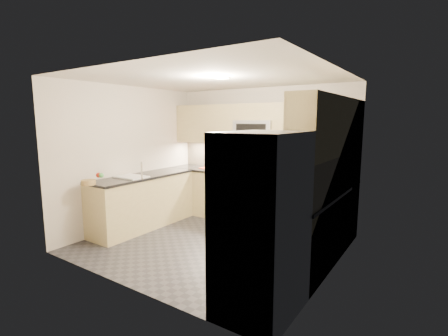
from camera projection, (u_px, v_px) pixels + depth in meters
floor at (211, 244)px, 5.03m from camera, size 3.60×3.20×0.00m
ceiling at (210, 78)px, 4.66m from camera, size 3.60×3.20×0.02m
wall_back at (261, 155)px, 6.16m from camera, size 3.60×0.02×2.50m
wall_front at (124, 181)px, 3.53m from camera, size 3.60×0.02×2.50m
wall_left at (130, 157)px, 5.84m from camera, size 0.02×3.20×2.50m
wall_right at (333, 176)px, 3.85m from camera, size 0.02×3.20×2.50m
base_cab_back_left at (206, 192)px, 6.63m from camera, size 1.42×0.60×0.90m
base_cab_back_right at (309, 208)px, 5.43m from camera, size 1.42×0.60×0.90m
base_cab_right at (310, 232)px, 4.26m from camera, size 0.60×1.70×0.90m
base_cab_peninsula at (144, 202)px, 5.79m from camera, size 0.60×2.00×0.90m
countertop_back_left at (206, 169)px, 6.56m from camera, size 1.42×0.63×0.04m
countertop_back_right at (311, 180)px, 5.36m from camera, size 1.42×0.63×0.04m
countertop_right at (312, 197)px, 4.19m from camera, size 0.63×1.70×0.04m
countertop_peninsula at (143, 176)px, 5.72m from camera, size 0.63×2.00×0.04m
upper_cab_back at (257, 124)px, 5.93m from camera, size 3.60×0.35×0.75m
upper_cab_right at (327, 126)px, 4.09m from camera, size 0.35×1.95×0.75m
backsplash_back at (260, 158)px, 6.16m from camera, size 3.60×0.01×0.51m
backsplash_right at (342, 175)px, 4.23m from camera, size 0.01×2.30×0.51m
gas_range at (252, 199)px, 6.01m from camera, size 0.76×0.65×0.91m
range_cooktop at (252, 175)px, 5.94m from camera, size 0.76×0.65×0.03m
oven_door_glass at (243, 203)px, 5.74m from camera, size 0.62×0.02×0.45m
oven_handle at (242, 188)px, 5.68m from camera, size 0.60×0.02×0.02m
microwave at (256, 131)px, 5.93m from camera, size 0.76×0.40×0.40m
microwave_door at (250, 132)px, 5.76m from camera, size 0.60×0.01×0.28m
refrigerator at (262, 224)px, 3.15m from camera, size 0.70×0.90×1.80m
fridge_handle_left at (220, 218)px, 3.20m from camera, size 0.02×0.02×1.20m
fridge_handle_right at (239, 209)px, 3.50m from camera, size 0.02×0.02×1.20m
sink_basin at (131, 181)px, 5.52m from camera, size 0.52×0.38×0.16m
faucet at (142, 170)px, 5.35m from camera, size 0.03×0.03×0.28m
utensil_bowl at (315, 177)px, 5.18m from camera, size 0.29×0.29×0.14m
cutting_board at (210, 168)px, 6.50m from camera, size 0.43×0.34×0.01m
fruit_basket at (88, 182)px, 4.86m from camera, size 0.23×0.23×0.08m
fruit_apple at (99, 175)px, 5.05m from camera, size 0.08×0.08×0.08m
fruit_pear at (101, 175)px, 5.03m from camera, size 0.08×0.08×0.08m
dish_towel_check at (239, 197)px, 5.72m from camera, size 0.19×0.07×0.36m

